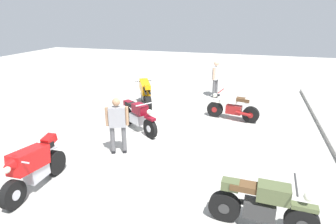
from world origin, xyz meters
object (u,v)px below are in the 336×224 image
(motorcycle_olive_vintage, at_px, (262,205))
(person_in_gray_shirt, at_px, (117,123))
(motorcycle_red_sportbike, at_px, (33,166))
(motorcycle_cream_vintage, at_px, (233,107))
(motorcycle_orange_sportbike, at_px, (145,92))
(person_in_white_shirt, at_px, (216,77))
(motorcycle_maroon_cruiser, at_px, (138,116))

(motorcycle_olive_vintage, xyz_separation_m, person_in_gray_shirt, (-1.97, -3.83, 0.43))
(motorcycle_red_sportbike, xyz_separation_m, person_in_gray_shirt, (-2.15, 0.99, 0.32))
(motorcycle_cream_vintage, xyz_separation_m, motorcycle_orange_sportbike, (-0.65, -3.71, 0.11))
(motorcycle_red_sportbike, relative_size, motorcycle_orange_sportbike, 1.09)
(motorcycle_orange_sportbike, height_order, person_in_white_shirt, person_in_white_shirt)
(motorcycle_cream_vintage, relative_size, person_in_white_shirt, 1.15)
(motorcycle_maroon_cruiser, distance_m, person_in_gray_shirt, 1.70)
(motorcycle_red_sportbike, distance_m, person_in_white_shirt, 9.14)
(motorcycle_maroon_cruiser, relative_size, person_in_white_shirt, 1.05)
(person_in_gray_shirt, relative_size, person_in_white_shirt, 0.96)
(motorcycle_maroon_cruiser, height_order, person_in_white_shirt, person_in_white_shirt)
(motorcycle_orange_sportbike, distance_m, person_in_white_shirt, 3.50)
(motorcycle_red_sportbike, height_order, motorcycle_maroon_cruiser, motorcycle_red_sportbike)
(motorcycle_cream_vintage, bearing_deg, person_in_gray_shirt, 62.65)
(motorcycle_olive_vintage, height_order, person_in_white_shirt, person_in_white_shirt)
(motorcycle_olive_vintage, relative_size, person_in_gray_shirt, 1.20)
(motorcycle_cream_vintage, xyz_separation_m, motorcycle_olive_vintage, (5.61, 0.96, 0.00))
(motorcycle_red_sportbike, bearing_deg, motorcycle_maroon_cruiser, 165.06)
(motorcycle_cream_vintage, bearing_deg, motorcycle_orange_sportbike, 1.01)
(motorcycle_maroon_cruiser, xyz_separation_m, motorcycle_orange_sportbike, (-2.64, -0.75, 0.07))
(motorcycle_red_sportbike, height_order, motorcycle_olive_vintage, motorcycle_red_sportbike)
(motorcycle_red_sportbike, bearing_deg, motorcycle_olive_vintage, 90.55)
(motorcycle_olive_vintage, distance_m, person_in_gray_shirt, 4.33)
(motorcycle_maroon_cruiser, bearing_deg, person_in_white_shirt, 104.20)
(motorcycle_maroon_cruiser, xyz_separation_m, person_in_gray_shirt, (1.65, 0.09, 0.40))
(motorcycle_cream_vintage, xyz_separation_m, person_in_gray_shirt, (3.64, -2.87, 0.43))
(motorcycle_cream_vintage, height_order, motorcycle_maroon_cruiser, motorcycle_maroon_cruiser)
(motorcycle_cream_vintage, relative_size, motorcycle_maroon_cruiser, 1.10)
(motorcycle_cream_vintage, distance_m, motorcycle_maroon_cruiser, 3.57)
(motorcycle_cream_vintage, bearing_deg, person_in_white_shirt, -59.09)
(motorcycle_orange_sportbike, bearing_deg, motorcycle_red_sportbike, 149.02)
(person_in_white_shirt, bearing_deg, motorcycle_maroon_cruiser, -98.33)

